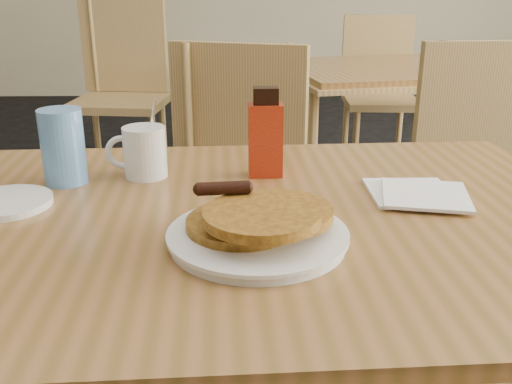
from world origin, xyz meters
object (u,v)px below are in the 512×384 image
at_px(chair_neighbor_near, 464,150).
at_px(blue_tumbler, 63,147).
at_px(chair_wall_extra, 122,77).
at_px(chair_neighbor_far, 379,81).
at_px(coffee_mug, 143,151).
at_px(pancake_plate, 258,228).
at_px(neighbor_table, 413,75).
at_px(chair_main_far, 238,177).
at_px(syrup_bottle, 265,136).
at_px(main_table, 240,236).

relative_size(chair_neighbor_near, blue_tumbler, 6.63).
distance_m(chair_neighbor_near, chair_wall_extra, 1.89).
bearing_deg(chair_neighbor_far, coffee_mug, -110.52).
bearing_deg(pancake_plate, chair_neighbor_far, 73.45).
relative_size(chair_neighbor_far, chair_neighbor_near, 0.98).
bearing_deg(pancake_plate, neighbor_table, 67.85).
height_order(chair_main_far, chair_neighbor_far, chair_main_far).
distance_m(chair_neighbor_far, chair_neighbor_near, 1.51).
bearing_deg(syrup_bottle, coffee_mug, 178.64).
distance_m(main_table, chair_neighbor_near, 1.27).
relative_size(main_table, chair_neighbor_far, 1.43).
bearing_deg(coffee_mug, blue_tumbler, 178.36).
bearing_deg(chair_wall_extra, syrup_bottle, -64.96).
bearing_deg(chair_neighbor_far, neighbor_table, -89.04).
xyz_separation_m(neighbor_table, chair_neighbor_near, (-0.02, -0.74, -0.15)).
bearing_deg(main_table, neighbor_table, 65.79).
height_order(main_table, syrup_bottle, syrup_bottle).
xyz_separation_m(pancake_plate, coffee_mug, (-0.22, 0.31, 0.03)).
bearing_deg(chair_neighbor_far, blue_tumbler, -113.14).
relative_size(pancake_plate, blue_tumbler, 1.89).
bearing_deg(chair_neighbor_near, main_table, -130.14).
distance_m(neighbor_table, coffee_mug, 1.83).
bearing_deg(main_table, chair_neighbor_near, 52.64).
bearing_deg(neighbor_table, blue_tumbler, -125.23).
height_order(chair_neighbor_near, pancake_plate, chair_neighbor_near).
bearing_deg(main_table, chair_wall_extra, 106.21).
distance_m(chair_neighbor_far, coffee_mug, 2.53).
distance_m(coffee_mug, syrup_bottle, 0.24).
distance_m(main_table, chair_main_far, 0.75).
relative_size(chair_neighbor_far, chair_wall_extra, 0.89).
bearing_deg(pancake_plate, coffee_mug, 125.09).
xyz_separation_m(chair_neighbor_near, blue_tumbler, (-1.10, -0.84, 0.26)).
xyz_separation_m(pancake_plate, blue_tumbler, (-0.36, 0.28, 0.05)).
distance_m(chair_neighbor_far, blue_tumbler, 2.62).
bearing_deg(coffee_mug, syrup_bottle, -14.34).
bearing_deg(main_table, blue_tumbler, 154.02).
bearing_deg(chair_neighbor_far, chair_neighbor_near, -88.79).
relative_size(pancake_plate, syrup_bottle, 1.53).
height_order(main_table, blue_tumbler, blue_tumbler).
distance_m(pancake_plate, blue_tumbler, 0.46).
bearing_deg(chair_neighbor_near, coffee_mug, -142.52).
bearing_deg(neighbor_table, chair_main_far, -128.26).
bearing_deg(coffee_mug, chair_wall_extra, 88.24).
relative_size(main_table, chair_main_far, 1.40).
height_order(neighbor_table, blue_tumbler, blue_tumbler).
xyz_separation_m(chair_neighbor_near, syrup_bottle, (-0.72, -0.81, 0.27)).
distance_m(chair_neighbor_near, pancake_plate, 1.36).
height_order(chair_wall_extra, coffee_mug, chair_wall_extra).
height_order(neighbor_table, syrup_bottle, syrup_bottle).
relative_size(main_table, blue_tumbler, 9.30).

